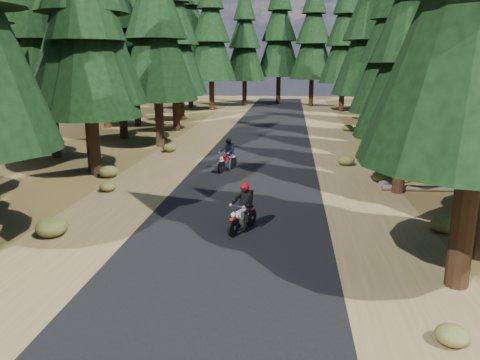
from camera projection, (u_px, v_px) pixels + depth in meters
The scene contains 10 objects.
ground at pixel (235, 224), 15.12m from camera, with size 120.00×120.00×0.00m, color #4D3B1B.
road at pixel (249, 185), 19.94m from camera, with size 6.00×100.00×0.01m, color black.
shoulder_l at pixel (144, 182), 20.43m from camera, with size 3.20×100.00×0.01m, color brown.
shoulder_r at pixel (359, 188), 19.45m from camera, with size 3.20×100.00×0.01m, color brown.
pine_forest at pixel (269, 22), 33.49m from camera, with size 34.59×55.08×16.32m.
log_near at pixel (418, 176), 20.80m from camera, with size 0.32×0.32×5.11m, color #4C4233.
log_far at pixel (438, 189), 18.92m from camera, with size 0.24×0.24×4.49m, color #4C4233.
understory_shrubs at pixel (283, 171), 21.37m from camera, with size 15.79×31.68×0.62m.
rider_lead at pixel (243, 216), 14.35m from camera, with size 1.15×1.76×1.51m.
rider_follow at pixel (227, 160), 22.44m from camera, with size 1.13×1.83×1.56m.
Camera 1 is at (1.72, -14.21, 5.07)m, focal length 35.00 mm.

